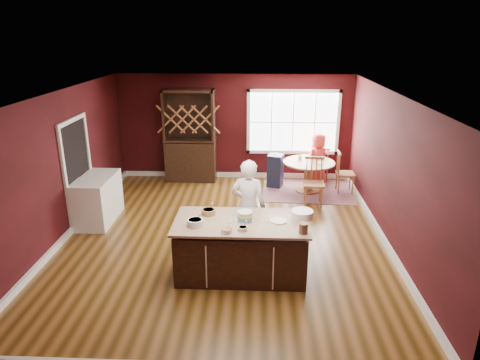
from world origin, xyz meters
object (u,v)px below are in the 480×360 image
Objects in this scene: baker at (248,206)px; high_chair at (275,170)px; kitchen_island at (241,249)px; hutch at (190,136)px; dining_table at (309,170)px; layer_cake at (245,216)px; chair_north at (320,164)px; washer at (92,205)px; chair_east at (345,172)px; chair_south at (314,182)px; toddler at (277,155)px; seated_woman at (318,160)px; dryer at (103,193)px.

baker is 1.96× the size of high_chair.
hutch is at bearing 108.26° from kitchen_island.
dining_table is 0.73× the size of baker.
layer_cake is 0.36× the size of chair_north.
washer is at bearing -1.72° from baker.
chair_east is (2.35, 3.77, 0.07)m from kitchen_island.
baker is 1.80× the size of chair_north.
chair_south reaches higher than toddler.
hutch is (-2.21, 0.39, 0.36)m from toddler.
chair_north is at bearing -149.10° from seated_woman.
dryer is at bearing 144.80° from layer_cake.
hutch is (-3.84, 0.75, 0.66)m from chair_east.
chair_east is 3.94× the size of toddler.
seated_woman is at bearing 52.47° from chair_east.
seated_woman is 3.28m from hutch.
layer_cake reaches higher than high_chair.
dining_table is at bearing -3.80° from high_chair.
chair_south is at bearing -37.55° from high_chair.
seated_woman is at bearing 59.48° from dining_table.
baker reaches higher than toddler.
high_chair is 0.37× the size of hutch.
toddler is at bearing 154.98° from dining_table.
washer reaches higher than dryer.
washer is at bearing -90.00° from dryer.
kitchen_island reaches higher than high_chair.
washer reaches higher than toddler.
toddler is at bearing 27.15° from dryer.
baker reaches higher than chair_north.
baker is 6.48× the size of toddler.
chair_north is 3.60× the size of toddler.
dryer is (-3.01, 2.23, 0.03)m from kitchen_island.
chair_south reaches higher than dining_table.
seated_woman is (0.24, 1.31, 0.12)m from chair_south.
toddler reaches higher than dining_table.
chair_south is 0.46× the size of hutch.
toddler is (-0.75, 0.35, 0.28)m from dining_table.
chair_east is at bearing 22.20° from washer.
seated_woman is (-0.11, -0.28, 0.20)m from chair_north.
toddler is 0.28× the size of dryer.
dining_table is 0.85m from high_chair.
chair_east is at bearing 58.32° from layer_cake.
layer_cake is at bearing -113.49° from chair_south.
high_chair is at bearing -11.19° from hutch.
dining_table is 1.32× the size of chair_north.
toddler is 4.21m from dryer.
layer_cake is (-1.41, -3.73, 0.45)m from dining_table.
baker is at bearing -25.12° from dryer.
toddler reaches higher than high_chair.
kitchen_island reaches higher than dining_table.
dryer reaches higher than dining_table.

